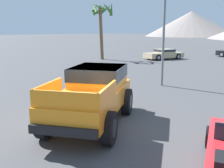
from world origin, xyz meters
name	(u,v)px	position (x,y,z in m)	size (l,w,h in m)	color
ground_plane	(96,124)	(0.00, 0.00, 0.00)	(320.00, 320.00, 0.00)	#424244
orange_pickup_truck	(94,92)	(-0.29, 0.13, 1.10)	(4.26, 5.18, 1.91)	orange
parked_car_tan	(164,54)	(-10.43, 18.94, 0.58)	(3.04, 4.69, 1.12)	tan
palm_tree_tall	(102,16)	(-15.09, 13.86, 4.63)	(2.94, 2.75, 6.16)	brown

